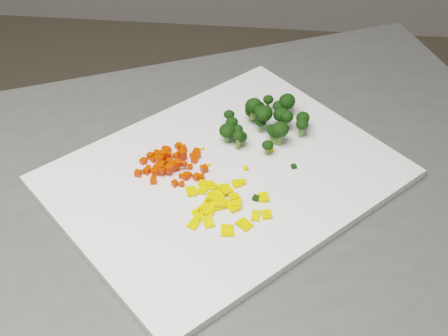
# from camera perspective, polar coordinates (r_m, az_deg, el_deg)

# --- Properties ---
(cutting_board) EXTENTS (0.55, 0.55, 0.01)m
(cutting_board) POSITION_cam_1_polar(r_m,az_deg,el_deg) (0.86, -0.00, -0.79)
(cutting_board) COLOR white
(cutting_board) RESTS_ON counter_block
(carrot_pile) EXTENTS (0.10, 0.10, 0.03)m
(carrot_pile) POSITION_cam_1_polar(r_m,az_deg,el_deg) (0.85, -4.83, 0.67)
(carrot_pile) COLOR red
(carrot_pile) RESTS_ON cutting_board
(pepper_pile) EXTENTS (0.11, 0.11, 0.02)m
(pepper_pile) POSITION_cam_1_polar(r_m,az_deg,el_deg) (0.80, 0.31, -2.94)
(pepper_pile) COLOR yellow
(pepper_pile) RESTS_ON cutting_board
(broccoli_pile) EXTENTS (0.12, 0.12, 0.05)m
(broccoli_pile) POSITION_cam_1_polar(r_m,az_deg,el_deg) (0.91, 3.68, 4.67)
(broccoli_pile) COLOR black
(broccoli_pile) RESTS_ON cutting_board
(carrot_cube_0) EXTENTS (0.01, 0.01, 0.01)m
(carrot_cube_0) POSITION_cam_1_polar(r_m,az_deg,el_deg) (0.85, -5.73, 0.33)
(carrot_cube_0) COLOR red
(carrot_cube_0) RESTS_ON carrot_pile
(carrot_cube_1) EXTENTS (0.01, 0.01, 0.01)m
(carrot_cube_1) POSITION_cam_1_polar(r_m,az_deg,el_deg) (0.84, -2.07, -0.85)
(carrot_cube_1) COLOR red
(carrot_cube_1) RESTS_ON carrot_pile
(carrot_cube_2) EXTENTS (0.01, 0.01, 0.01)m
(carrot_cube_2) POSITION_cam_1_polar(r_m,az_deg,el_deg) (0.85, -4.57, 0.24)
(carrot_cube_2) COLOR red
(carrot_cube_2) RESTS_ON carrot_pile
(carrot_cube_3) EXTENTS (0.01, 0.01, 0.01)m
(carrot_cube_3) POSITION_cam_1_polar(r_m,az_deg,el_deg) (0.88, -4.00, 1.27)
(carrot_cube_3) COLOR red
(carrot_cube_3) RESTS_ON carrot_pile
(carrot_cube_4) EXTENTS (0.01, 0.01, 0.01)m
(carrot_cube_4) POSITION_cam_1_polar(r_m,az_deg,el_deg) (0.85, -3.25, -0.64)
(carrot_cube_4) COLOR red
(carrot_cube_4) RESTS_ON carrot_pile
(carrot_cube_5) EXTENTS (0.01, 0.01, 0.01)m
(carrot_cube_5) POSITION_cam_1_polar(r_m,az_deg,el_deg) (0.84, -3.57, -0.83)
(carrot_cube_5) COLOR red
(carrot_cube_5) RESTS_ON carrot_pile
(carrot_cube_6) EXTENTS (0.01, 0.01, 0.01)m
(carrot_cube_6) POSITION_cam_1_polar(r_m,az_deg,el_deg) (0.87, -2.82, 1.10)
(carrot_cube_6) COLOR red
(carrot_cube_6) RESTS_ON carrot_pile
(carrot_cube_7) EXTENTS (0.01, 0.01, 0.01)m
(carrot_cube_7) POSITION_cam_1_polar(r_m,az_deg,el_deg) (0.87, -5.01, 0.56)
(carrot_cube_7) COLOR red
(carrot_cube_7) RESTS_ON carrot_pile
(carrot_cube_8) EXTENTS (0.01, 0.01, 0.01)m
(carrot_cube_8) POSITION_cam_1_polar(r_m,az_deg,el_deg) (0.85, -6.14, -0.27)
(carrot_cube_8) COLOR red
(carrot_cube_8) RESTS_ON carrot_pile
(carrot_cube_9) EXTENTS (0.01, 0.01, 0.01)m
(carrot_cube_9) POSITION_cam_1_polar(r_m,az_deg,el_deg) (0.86, -4.49, 0.29)
(carrot_cube_9) COLOR red
(carrot_cube_9) RESTS_ON carrot_pile
(carrot_cube_10) EXTENTS (0.01, 0.01, 0.01)m
(carrot_cube_10) POSITION_cam_1_polar(r_m,az_deg,el_deg) (0.87, -7.40, 0.61)
(carrot_cube_10) COLOR red
(carrot_cube_10) RESTS_ON carrot_pile
(carrot_cube_11) EXTENTS (0.01, 0.01, 0.01)m
(carrot_cube_11) POSITION_cam_1_polar(r_m,az_deg,el_deg) (0.88, -5.73, 1.03)
(carrot_cube_11) COLOR red
(carrot_cube_11) RESTS_ON carrot_pile
(carrot_cube_12) EXTENTS (0.01, 0.01, 0.01)m
(carrot_cube_12) POSITION_cam_1_polar(r_m,az_deg,el_deg) (0.84, -5.73, -0.18)
(carrot_cube_12) COLOR red
(carrot_cube_12) RESTS_ON carrot_pile
(carrot_cube_13) EXTENTS (0.01, 0.01, 0.01)m
(carrot_cube_13) POSITION_cam_1_polar(r_m,az_deg,el_deg) (0.86, -7.08, -0.28)
(carrot_cube_13) COLOR red
(carrot_cube_13) RESTS_ON carrot_pile
(carrot_cube_14) EXTENTS (0.01, 0.01, 0.01)m
(carrot_cube_14) POSITION_cam_1_polar(r_m,az_deg,el_deg) (0.87, -3.85, 1.33)
(carrot_cube_14) COLOR red
(carrot_cube_14) RESTS_ON carrot_pile
(carrot_cube_15) EXTENTS (0.01, 0.01, 0.01)m
(carrot_cube_15) POSITION_cam_1_polar(r_m,az_deg,el_deg) (0.89, -5.45, 1.77)
(carrot_cube_15) COLOR red
(carrot_cube_15) RESTS_ON carrot_pile
(carrot_cube_16) EXTENTS (0.01, 0.01, 0.01)m
(carrot_cube_16) POSITION_cam_1_polar(r_m,az_deg,el_deg) (0.85, -5.84, 0.12)
(carrot_cube_16) COLOR red
(carrot_cube_16) RESTS_ON carrot_pile
(carrot_cube_17) EXTENTS (0.01, 0.01, 0.01)m
(carrot_cube_17) POSITION_cam_1_polar(r_m,az_deg,el_deg) (0.88, -6.74, 1.09)
(carrot_cube_17) COLOR red
(carrot_cube_17) RESTS_ON carrot_pile
(carrot_cube_18) EXTENTS (0.01, 0.01, 0.01)m
(carrot_cube_18) POSITION_cam_1_polar(r_m,az_deg,el_deg) (0.85, -5.63, -0.42)
(carrot_cube_18) COLOR red
(carrot_cube_18) RESTS_ON carrot_pile
(carrot_cube_19) EXTENTS (0.01, 0.01, 0.01)m
(carrot_cube_19) POSITION_cam_1_polar(r_m,az_deg,el_deg) (0.86, -4.63, 0.02)
(carrot_cube_19) COLOR red
(carrot_cube_19) RESTS_ON carrot_pile
(carrot_cube_20) EXTENTS (0.01, 0.01, 0.01)m
(carrot_cube_20) POSITION_cam_1_polar(r_m,az_deg,el_deg) (0.85, -5.09, -0.05)
(carrot_cube_20) COLOR red
(carrot_cube_20) RESTS_ON carrot_pile
(carrot_cube_21) EXTENTS (0.01, 0.01, 0.01)m
(carrot_cube_21) POSITION_cam_1_polar(r_m,az_deg,el_deg) (0.84, -2.51, -0.82)
(carrot_cube_21) COLOR red
(carrot_cube_21) RESTS_ON carrot_pile
(carrot_cube_22) EXTENTS (0.01, 0.01, 0.01)m
(carrot_cube_22) POSITION_cam_1_polar(r_m,az_deg,el_deg) (0.86, -6.25, 0.07)
(carrot_cube_22) COLOR red
(carrot_cube_22) RESTS_ON carrot_pile
(carrot_cube_23) EXTENTS (0.01, 0.01, 0.01)m
(carrot_cube_23) POSITION_cam_1_polar(r_m,az_deg,el_deg) (0.85, -4.24, 0.43)
(carrot_cube_23) COLOR red
(carrot_cube_23) RESTS_ON carrot_pile
(carrot_cube_24) EXTENTS (0.01, 0.01, 0.01)m
(carrot_cube_24) POSITION_cam_1_polar(r_m,az_deg,el_deg) (0.86, -5.82, 0.93)
(carrot_cube_24) COLOR red
(carrot_cube_24) RESTS_ON carrot_pile
(carrot_cube_25) EXTENTS (0.01, 0.01, 0.01)m
(carrot_cube_25) POSITION_cam_1_polar(r_m,az_deg,el_deg) (0.86, -5.84, 0.90)
(carrot_cube_25) COLOR red
(carrot_cube_25) RESTS_ON carrot_pile
(carrot_cube_26) EXTENTS (0.01, 0.01, 0.01)m
(carrot_cube_26) POSITION_cam_1_polar(r_m,az_deg,el_deg) (0.84, -6.46, -1.15)
(carrot_cube_26) COLOR red
(carrot_cube_26) RESTS_ON carrot_pile
(carrot_cube_27) EXTENTS (0.01, 0.01, 0.01)m
(carrot_cube_27) POSITION_cam_1_polar(r_m,az_deg,el_deg) (0.88, -6.14, 1.26)
(carrot_cube_27) COLOR red
(carrot_cube_27) RESTS_ON carrot_pile
(carrot_cube_28) EXTENTS (0.01, 0.01, 0.01)m
(carrot_cube_28) POSITION_cam_1_polar(r_m,az_deg,el_deg) (0.88, -4.19, 1.22)
(carrot_cube_28) COLOR red
(carrot_cube_28) RESTS_ON carrot_pile
(carrot_cube_29) EXTENTS (0.01, 0.01, 0.01)m
(carrot_cube_29) POSITION_cam_1_polar(r_m,az_deg,el_deg) (0.87, -2.73, 0.73)
(carrot_cube_29) COLOR red
(carrot_cube_29) RESTS_ON carrot_pile
(carrot_cube_30) EXTENTS (0.01, 0.01, 0.01)m
(carrot_cube_30) POSITION_cam_1_polar(r_m,az_deg,el_deg) (0.88, -3.86, 1.23)
(carrot_cube_30) COLOR red
(carrot_cube_30) RESTS_ON carrot_pile
(carrot_cube_31) EXTENTS (0.01, 0.01, 0.01)m
(carrot_cube_31) POSITION_cam_1_polar(r_m,az_deg,el_deg) (0.87, -5.76, 1.10)
(carrot_cube_31) COLOR red
(carrot_cube_31) RESTS_ON carrot_pile
(carrot_cube_32) EXTENTS (0.01, 0.01, 0.01)m
(carrot_cube_32) POSITION_cam_1_polar(r_m,az_deg,el_deg) (0.89, -3.74, 1.74)
(carrot_cube_32) COLOR red
(carrot_cube_32) RESTS_ON carrot_pile
(carrot_cube_33) EXTENTS (0.01, 0.01, 0.01)m
(carrot_cube_33) POSITION_cam_1_polar(r_m,az_deg,el_deg) (0.87, -7.29, 0.66)
(carrot_cube_33) COLOR red
(carrot_cube_33) RESTS_ON carrot_pile
(carrot_cube_34) EXTENTS (0.01, 0.01, 0.01)m
(carrot_cube_34) POSITION_cam_1_polar(r_m,az_deg,el_deg) (0.87, -4.34, 1.08)
(carrot_cube_34) COLOR red
(carrot_cube_34) RESTS_ON carrot_pile
(carrot_cube_35) EXTENTS (0.01, 0.01, 0.01)m
(carrot_cube_35) POSITION_cam_1_polar(r_m,az_deg,el_deg) (0.84, -3.47, -0.71)
(carrot_cube_35) COLOR red
(carrot_cube_35) RESTS_ON carrot_pile
(carrot_cube_36) EXTENTS (0.01, 0.01, 0.01)m
(carrot_cube_36) POSITION_cam_1_polar(r_m,az_deg,el_deg) (0.88, -5.07, 1.18)
(carrot_cube_36) COLOR red
(carrot_cube_36) RESTS_ON carrot_pile
(carrot_cube_37) EXTENTS (0.01, 0.01, 0.01)m
(carrot_cube_37) POSITION_cam_1_polar(r_m,az_deg,el_deg) (0.88, -5.24, 1.60)
(carrot_cube_37) COLOR red
(carrot_cube_37) RESTS_ON carrot_pile
(carrot_cube_38) EXTENTS (0.01, 0.01, 0.01)m
(carrot_cube_38) POSITION_cam_1_polar(r_m,az_deg,el_deg) (0.87, -5.44, 1.09)
(carrot_cube_38) COLOR red
(carrot_cube_38) RESTS_ON carrot_pile
(carrot_cube_39) EXTENTS (0.01, 0.01, 0.01)m
(carrot_cube_39) POSITION_cam_1_polar(r_m,az_deg,el_deg) (0.86, -5.63, 1.27)
(carrot_cube_39) COLOR red
(carrot_cube_39) RESTS_ON carrot_pile
(carrot_cube_40) EXTENTS (0.01, 0.01, 0.01)m
(carrot_cube_40) POSITION_cam_1_polar(r_m,az_deg,el_deg) (0.89, -4.17, 1.99)
(carrot_cube_40) COLOR red
(carrot_cube_40) RESTS_ON carrot_pile
(carrot_cube_41) EXTENTS (0.01, 0.01, 0.01)m
(carrot_cube_41) POSITION_cam_1_polar(r_m,az_deg,el_deg) (0.85, -1.84, -0.08)
(carrot_cube_41) COLOR red
(carrot_cube_41) RESTS_ON carrot_pile
(carrot_cube_42) EXTENTS (0.01, 0.01, 0.01)m
(carrot_cube_42) POSITION_cam_1_polar(r_m,az_deg,el_deg) (0.86, -5.90, 0.71)
(carrot_cube_42) COLOR red
(carrot_cube_42) RESTS_ON carrot_pile
(carrot_cube_43) EXTENTS (0.01, 0.01, 0.01)m
(carrot_cube_43) POSITION_cam_1_polar(r_m,az_deg,el_deg) (0.85, -3.61, 0.37)
(carrot_cube_43) COLOR red
(carrot_cube_43) RESTS_ON carrot_pile
(carrot_cube_44) EXTENTS (0.01, 0.01, 0.01)m
(carrot_cube_44) POSITION_cam_1_polar(r_m,az_deg,el_deg) (0.87, -6.47, 0.74)
(carrot_cube_44) COLOR red
(carrot_cube_44) RESTS_ON carrot_pile
(carrot_cube_45) EXTENTS (0.01, 0.01, 0.01)m
(carrot_cube_45) POSITION_cam_1_polar(r_m,az_deg,el_deg) (0.88, -2.52, 1.46)
(carrot_cube_45) COLOR red
(carrot_cube_45) RESTS_ON carrot_pile
(carrot_cube_46) EXTENTS (0.01, 0.01, 0.01)m
(carrot_cube_46) POSITION_cam_1_polar(r_m,az_deg,el_deg) (0.86, -5.99, 0.14)
(carrot_cube_46) COLOR red
(carrot_cube_46) RESTS_ON carrot_pile
(carrot_cube_47) EXTENTS (0.01, 0.01, 0.01)m
(carrot_cube_47) POSITION_cam_1_polar(r_m,az_deg,el_deg) (0.85, -6.33, -0.36)
(carrot_cube_47) COLOR red
(carrot_cube_47) RESTS_ON carrot_pile
(carrot_cube_48) EXTENTS (0.01, 0.01, 0.01)m
(carrot_cube_48) POSITION_cam_1_polar(r_m,az_deg,el_deg) (0.85, -4.78, 0.40)
(carrot_cube_48) COLOR red
(carrot_cube_48) RESTS_ON carrot_pile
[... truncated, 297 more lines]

